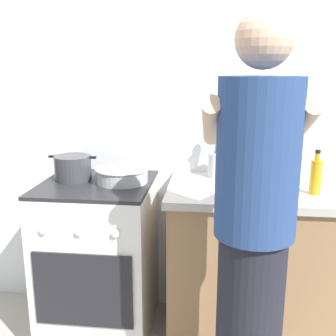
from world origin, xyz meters
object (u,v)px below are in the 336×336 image
object	(u,v)px
pot	(73,168)
mixing_bowl	(122,174)
utensil_crock	(217,161)
stove_range	(99,258)
spice_bottle	(273,185)
oil_bottle	(316,176)
person	(253,244)

from	to	relation	value
pot	mixing_bowl	bearing A→B (deg)	-2.58
mixing_bowl	utensil_crock	xyz separation A→B (m)	(0.52, 0.17, 0.05)
stove_range	spice_bottle	world-z (taller)	spice_bottle
mixing_bowl	utensil_crock	bearing A→B (deg)	17.78
mixing_bowl	oil_bottle	distance (m)	1.00
stove_range	spice_bottle	size ratio (longest dim) A/B	11.33
pot	spice_bottle	bearing A→B (deg)	-6.08
spice_bottle	utensil_crock	bearing A→B (deg)	136.32
stove_range	utensil_crock	xyz separation A→B (m)	(0.66, 0.19, 0.54)
utensil_crock	spice_bottle	bearing A→B (deg)	-43.68
stove_range	person	size ratio (longest dim) A/B	0.53
stove_range	mixing_bowl	xyz separation A→B (m)	(0.14, 0.03, 0.50)
stove_range	pot	distance (m)	0.54
person	mixing_bowl	bearing A→B (deg)	135.21
mixing_bowl	spice_bottle	xyz separation A→B (m)	(0.80, -0.10, -0.01)
stove_range	utensil_crock	distance (m)	0.87
oil_bottle	stove_range	bearing A→B (deg)	175.99
pot	spice_bottle	size ratio (longest dim) A/B	3.38
utensil_crock	spice_bottle	distance (m)	0.39
stove_range	oil_bottle	world-z (taller)	oil_bottle
oil_bottle	person	size ratio (longest dim) A/B	0.13
stove_range	utensil_crock	size ratio (longest dim) A/B	2.93
oil_bottle	utensil_crock	bearing A→B (deg)	150.64
pot	oil_bottle	distance (m)	1.28
stove_range	oil_bottle	bearing A→B (deg)	-4.01
spice_bottle	oil_bottle	distance (m)	0.21
utensil_crock	stove_range	bearing A→B (deg)	-163.75
stove_range	person	distance (m)	1.09
mixing_bowl	utensil_crock	distance (m)	0.54
stove_range	pot	size ratio (longest dim) A/B	3.35
mixing_bowl	spice_bottle	bearing A→B (deg)	-7.31
stove_range	spice_bottle	distance (m)	1.06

